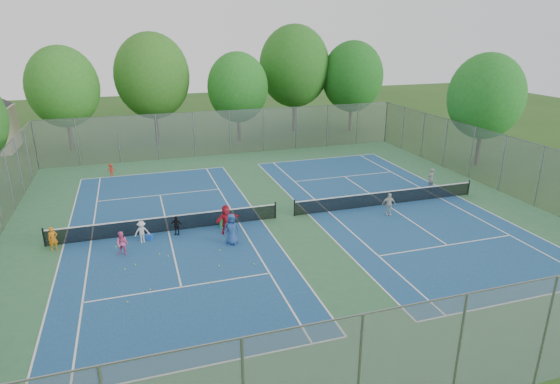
% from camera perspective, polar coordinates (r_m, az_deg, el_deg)
% --- Properties ---
extents(ground, '(120.00, 120.00, 0.00)m').
position_cam_1_polar(ground, '(28.66, 0.61, -3.08)').
color(ground, '#264C17').
rests_on(ground, ground).
extents(court_pad, '(32.00, 32.00, 0.01)m').
position_cam_1_polar(court_pad, '(28.66, 0.61, -3.07)').
color(court_pad, '#316840').
rests_on(court_pad, ground).
extents(court_left, '(10.97, 23.77, 0.01)m').
position_cam_1_polar(court_left, '(27.44, -13.45, -4.67)').
color(court_left, navy).
rests_on(court_left, court_pad).
extents(court_right, '(10.97, 23.77, 0.01)m').
position_cam_1_polar(court_right, '(31.42, 12.82, -1.49)').
color(court_right, navy).
rests_on(court_right, court_pad).
extents(net_left, '(12.87, 0.10, 0.91)m').
position_cam_1_polar(net_left, '(27.27, -13.52, -3.83)').
color(net_left, black).
rests_on(net_left, ground).
extents(net_right, '(12.87, 0.10, 0.91)m').
position_cam_1_polar(net_right, '(31.27, 12.88, -0.74)').
color(net_right, black).
rests_on(net_right, ground).
extents(fence_north, '(32.00, 0.10, 4.00)m').
position_cam_1_polar(fence_north, '(42.92, -6.17, 7.22)').
color(fence_north, gray).
rests_on(fence_north, ground).
extents(fence_south, '(32.00, 0.10, 4.00)m').
position_cam_1_polar(fence_south, '(15.28, 20.90, -17.93)').
color(fence_south, gray).
rests_on(fence_south, ground).
extents(fence_east, '(0.10, 32.00, 4.00)m').
position_cam_1_polar(fence_east, '(36.14, 25.51, 3.11)').
color(fence_east, gray).
rests_on(fence_east, ground).
extents(tree_nw, '(6.40, 6.40, 9.58)m').
position_cam_1_polar(tree_nw, '(47.74, -24.96, 11.53)').
color(tree_nw, '#443326').
rests_on(tree_nw, ground).
extents(tree_nl, '(7.20, 7.20, 10.69)m').
position_cam_1_polar(tree_nl, '(48.39, -15.31, 13.48)').
color(tree_nl, '#443326').
rests_on(tree_nl, ground).
extents(tree_nc, '(6.00, 6.00, 8.85)m').
position_cam_1_polar(tree_nc, '(47.61, -5.18, 12.59)').
color(tree_nc, '#443326').
rests_on(tree_nc, ground).
extents(tree_nr, '(7.60, 7.60, 11.42)m').
position_cam_1_polar(tree_nr, '(52.26, 1.76, 15.07)').
color(tree_nr, '#443326').
rests_on(tree_nr, ground).
extents(tree_ne, '(6.60, 6.60, 9.77)m').
position_cam_1_polar(tree_ne, '(52.85, 8.83, 13.73)').
color(tree_ne, '#443326').
rests_on(tree_ne, ground).
extents(tree_side_e, '(6.00, 6.00, 9.20)m').
position_cam_1_polar(tree_side_e, '(41.78, 23.79, 10.61)').
color(tree_side_e, '#443326').
rests_on(tree_side_e, ground).
extents(ball_crate, '(0.46, 0.46, 0.30)m').
position_cam_1_polar(ball_crate, '(26.65, -15.64, -5.29)').
color(ball_crate, blue).
rests_on(ball_crate, ground).
extents(ball_hopper, '(0.29, 0.29, 0.54)m').
position_cam_1_polar(ball_hopper, '(27.32, -7.09, -3.78)').
color(ball_hopper, '#268E3D').
rests_on(ball_hopper, ground).
extents(student_a, '(0.55, 0.47, 1.29)m').
position_cam_1_polar(student_a, '(26.98, -25.94, -5.15)').
color(student_a, orange).
rests_on(student_a, ground).
extents(student_b, '(0.75, 0.67, 1.28)m').
position_cam_1_polar(student_b, '(25.09, -18.67, -5.98)').
color(student_b, '#E85A95').
rests_on(student_b, ground).
extents(student_c, '(0.84, 0.55, 1.23)m').
position_cam_1_polar(student_c, '(26.22, -16.49, -4.68)').
color(student_c, silver).
rests_on(student_c, ground).
extents(student_d, '(0.71, 0.52, 1.13)m').
position_cam_1_polar(student_d, '(26.70, -12.53, -4.01)').
color(student_d, black).
rests_on(student_d, ground).
extents(student_e, '(0.91, 0.66, 1.72)m').
position_cam_1_polar(student_e, '(24.98, -5.92, -4.55)').
color(student_e, '#264B8C').
rests_on(student_e, ground).
extents(student_f, '(1.63, 1.08, 1.68)m').
position_cam_1_polar(student_f, '(26.33, -6.57, -3.33)').
color(student_f, '#AE1828').
rests_on(student_f, ground).
extents(child_far_baseline, '(0.68, 0.40, 1.03)m').
position_cam_1_polar(child_far_baseline, '(38.66, -19.88, 2.53)').
color(child_far_baseline, '#B52419').
rests_on(child_far_baseline, ground).
extents(instructor, '(0.63, 0.49, 1.51)m').
position_cam_1_polar(instructor, '(35.19, 17.91, 1.57)').
color(instructor, gray).
rests_on(instructor, ground).
extents(teen_court_b, '(0.90, 0.54, 1.44)m').
position_cam_1_polar(teen_court_b, '(29.49, 13.12, -1.46)').
color(teen_court_b, silver).
rests_on(teen_court_b, ground).
extents(tennis_ball_0, '(0.07, 0.07, 0.07)m').
position_cam_1_polar(tennis_ball_0, '(24.51, -13.47, -7.65)').
color(tennis_ball_0, '#C8DD33').
rests_on(tennis_ball_0, ground).
extents(tennis_ball_1, '(0.07, 0.07, 0.07)m').
position_cam_1_polar(tennis_ball_1, '(23.84, -18.37, -8.95)').
color(tennis_ball_1, yellow).
rests_on(tennis_ball_1, ground).
extents(tennis_ball_2, '(0.07, 0.07, 0.07)m').
position_cam_1_polar(tennis_ball_2, '(21.81, -15.54, -11.43)').
color(tennis_ball_2, '#C2D230').
rests_on(tennis_ball_2, ground).
extents(tennis_ball_3, '(0.07, 0.07, 0.07)m').
position_cam_1_polar(tennis_ball_3, '(24.81, -14.48, -7.39)').
color(tennis_ball_3, '#BDCE30').
rests_on(tennis_ball_3, ground).
extents(tennis_ball_4, '(0.07, 0.07, 0.07)m').
position_cam_1_polar(tennis_ball_4, '(25.46, -3.81, -6.06)').
color(tennis_ball_4, '#A9C92E').
rests_on(tennis_ball_4, ground).
extents(tennis_ball_5, '(0.07, 0.07, 0.07)m').
position_cam_1_polar(tennis_ball_5, '(21.83, -8.37, -10.85)').
color(tennis_ball_5, gold).
rests_on(tennis_ball_5, ground).
extents(tennis_ball_6, '(0.07, 0.07, 0.07)m').
position_cam_1_polar(tennis_ball_6, '(23.14, -3.18, -8.80)').
color(tennis_ball_6, '#C5D531').
rests_on(tennis_ball_6, ground).
extents(tennis_ball_7, '(0.07, 0.07, 0.07)m').
position_cam_1_polar(tennis_ball_7, '(23.12, -7.43, -8.96)').
color(tennis_ball_7, '#C9F438').
rests_on(tennis_ball_7, ground).
extents(tennis_ball_8, '(0.07, 0.07, 0.07)m').
position_cam_1_polar(tennis_ball_8, '(24.10, -17.21, -8.50)').
color(tennis_ball_8, '#BEE836').
rests_on(tennis_ball_8, ground).
extents(tennis_ball_9, '(0.07, 0.07, 0.07)m').
position_cam_1_polar(tennis_ball_9, '(21.20, -18.09, -12.68)').
color(tennis_ball_9, '#ABD030').
rests_on(tennis_ball_9, ground).
extents(tennis_ball_10, '(0.07, 0.07, 0.07)m').
position_cam_1_polar(tennis_ball_10, '(26.27, -19.35, -6.35)').
color(tennis_ball_10, '#BDE134').
rests_on(tennis_ball_10, ground).
extents(tennis_ball_11, '(0.07, 0.07, 0.07)m').
position_cam_1_polar(tennis_ball_11, '(24.63, -7.36, -7.10)').
color(tennis_ball_11, '#EBF037').
rests_on(tennis_ball_11, ground).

